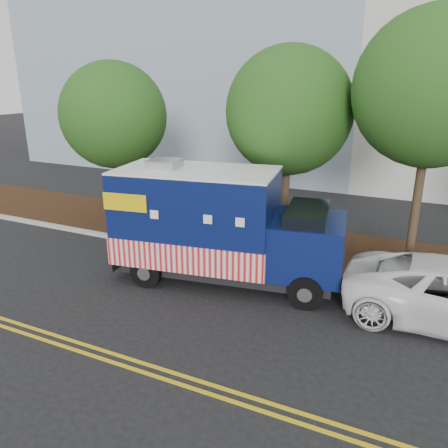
% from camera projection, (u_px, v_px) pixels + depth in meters
% --- Properties ---
extents(ground, '(120.00, 120.00, 0.00)m').
position_uv_depth(ground, '(211.00, 277.00, 13.38)').
color(ground, black).
rests_on(ground, ground).
extents(curb, '(120.00, 0.18, 0.15)m').
position_uv_depth(curb, '(230.00, 258.00, 14.56)').
color(curb, '#9E9E99').
rests_on(curb, ground).
extents(mulch_strip, '(120.00, 4.00, 0.15)m').
position_uv_depth(mulch_strip, '(253.00, 238.00, 16.36)').
color(mulch_strip, black).
rests_on(mulch_strip, ground).
extents(centerline_near, '(120.00, 0.10, 0.01)m').
position_uv_depth(centerline_near, '(120.00, 356.00, 9.55)').
color(centerline_near, gold).
rests_on(centerline_near, ground).
extents(centerline_far, '(120.00, 0.10, 0.01)m').
position_uv_depth(centerline_far, '(113.00, 362.00, 9.34)').
color(centerline_far, gold).
rests_on(centerline_far, ground).
extents(tree_a, '(4.07, 4.07, 6.46)m').
position_uv_depth(tree_a, '(114.00, 116.00, 16.82)').
color(tree_a, '#38281C').
rests_on(tree_a, ground).
extents(tree_b, '(4.22, 4.22, 6.87)m').
position_uv_depth(tree_b, '(289.00, 111.00, 14.38)').
color(tree_b, '#38281C').
rests_on(tree_b, ground).
extents(tree_c, '(4.38, 4.38, 7.70)m').
position_uv_depth(tree_c, '(433.00, 89.00, 11.99)').
color(tree_c, '#38281C').
rests_on(tree_c, ground).
extents(sign_post, '(0.06, 0.06, 2.40)m').
position_uv_depth(sign_post, '(193.00, 218.00, 15.04)').
color(sign_post, '#473828').
rests_on(sign_post, ground).
extents(food_truck, '(7.02, 3.47, 3.55)m').
position_uv_depth(food_truck, '(216.00, 228.00, 12.81)').
color(food_truck, black).
rests_on(food_truck, ground).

